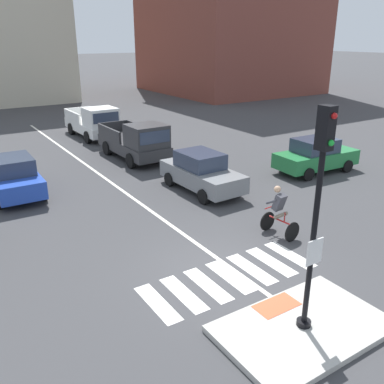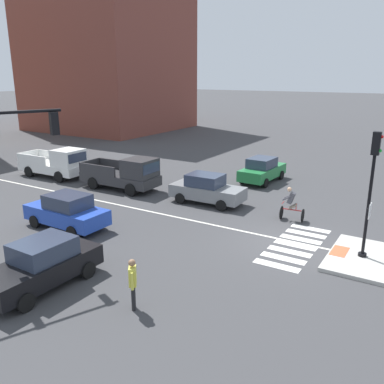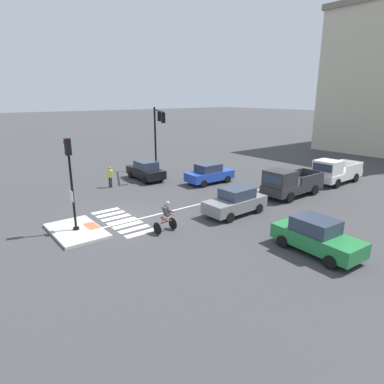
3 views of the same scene
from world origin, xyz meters
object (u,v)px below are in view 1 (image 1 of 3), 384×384
car_grey_eastbound_mid (201,172)px  cyclist (279,211)px  pickup_truck_white_eastbound_distant (94,123)px  car_green_cross_right (316,155)px  car_blue_westbound_far (14,176)px  pickup_truck_charcoal_eastbound_far (137,142)px  signal_pole (317,204)px

car_grey_eastbound_mid → cyclist: 4.92m
pickup_truck_white_eastbound_distant → car_green_cross_right: bearing=-63.1°
car_green_cross_right → cyclist: (-6.32, -4.10, 0.06)m
car_blue_westbound_far → car_grey_eastbound_mid: 7.68m
car_green_cross_right → pickup_truck_charcoal_eastbound_far: 9.01m
car_green_cross_right → pickup_truck_white_eastbound_distant: pickup_truck_white_eastbound_distant is taller
car_blue_westbound_far → pickup_truck_white_eastbound_distant: pickup_truck_white_eastbound_distant is taller
car_blue_westbound_far → pickup_truck_white_eastbound_distant: size_ratio=0.80×
cyclist → pickup_truck_white_eastbound_distant: bearing=90.2°
car_blue_westbound_far → car_grey_eastbound_mid: bearing=-28.6°
car_blue_westbound_far → pickup_truck_white_eastbound_distant: (6.43, 8.05, 0.17)m
car_blue_westbound_far → car_green_cross_right: same height
pickup_truck_charcoal_eastbound_far → cyclist: size_ratio=3.05×
cyclist → signal_pole: bearing=-126.8°
signal_pole → pickup_truck_white_eastbound_distant: (2.83, 20.48, -2.08)m
car_green_cross_right → pickup_truck_white_eastbound_distant: size_ratio=0.81×
pickup_truck_charcoal_eastbound_far → car_grey_eastbound_mid: bearing=-87.3°
signal_pole → cyclist: bearing=53.2°
car_blue_westbound_far → cyclist: 10.75m
car_blue_westbound_far → signal_pole: bearing=-73.9°
car_blue_westbound_far → pickup_truck_white_eastbound_distant: bearing=51.4°
signal_pole → cyclist: 5.28m
car_green_cross_right → pickup_truck_white_eastbound_distant: 14.06m
car_green_cross_right → pickup_truck_charcoal_eastbound_far: (-6.31, 6.43, 0.17)m
car_green_cross_right → cyclist: bearing=-147.0°
car_grey_eastbound_mid → pickup_truck_charcoal_eastbound_far: pickup_truck_charcoal_eastbound_far is taller
car_blue_westbound_far → car_green_cross_right: size_ratio=0.99×
signal_pole → pickup_truck_charcoal_eastbound_far: 14.81m
cyclist → pickup_truck_charcoal_eastbound_far: bearing=90.0°
car_blue_westbound_far → car_grey_eastbound_mid: (6.75, -3.67, 0.00)m
pickup_truck_charcoal_eastbound_far → car_green_cross_right: bearing=-45.5°
car_blue_westbound_far → car_green_cross_right: (12.79, -4.49, 0.00)m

